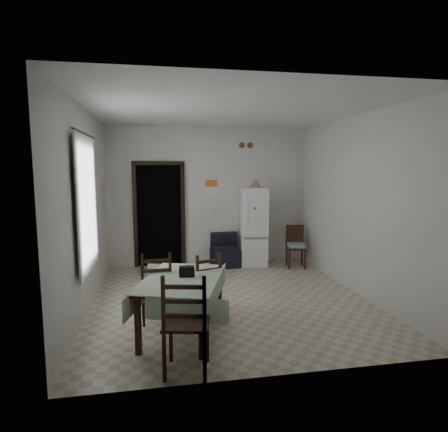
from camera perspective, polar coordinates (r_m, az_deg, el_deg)
ground at (r=6.05m, az=0.87°, el=-12.44°), size 4.50×4.50×0.00m
ceiling at (r=5.75m, az=0.93°, el=15.87°), size 4.20×4.50×0.02m
wall_back at (r=7.93m, az=-2.27°, el=3.04°), size 4.20×0.02×2.90m
wall_front at (r=3.56m, az=7.97°, el=-2.42°), size 4.20×0.02×2.90m
wall_left at (r=5.70m, az=-20.29°, el=0.87°), size 0.02×4.50×2.90m
wall_right at (r=6.46m, az=19.49°, el=1.63°), size 0.02×4.50×2.90m
doorway at (r=8.09m, az=-9.84°, el=0.25°), size 1.06×0.52×2.22m
window_recess at (r=5.50m, az=-21.21°, el=1.66°), size 0.10×1.20×1.60m
curtain at (r=5.48m, az=-20.08°, el=1.69°), size 0.02×1.45×1.85m
curtain_rod at (r=5.48m, az=-20.42°, el=11.63°), size 0.02×1.60×0.02m
calendar at (r=7.92m, az=-1.91°, el=4.26°), size 0.28×0.02×0.40m
calendar_image at (r=7.90m, az=-1.90°, el=4.99°), size 0.24×0.01×0.14m
light_switch at (r=7.98m, az=-1.18°, el=0.54°), size 0.08×0.02×0.12m
vent_left at (r=8.03m, az=2.74°, el=10.73°), size 0.12×0.03×0.12m
vent_right at (r=8.08m, az=4.01°, el=10.70°), size 0.12×0.03×0.12m
emergency_light at (r=8.18m, az=7.30°, el=10.83°), size 0.25×0.07×0.09m
fridge at (r=7.87m, az=4.45°, el=-1.64°), size 0.60×0.60×1.64m
tan_cone at (r=7.81m, az=4.86°, el=5.04°), size 0.24×0.24×0.19m
navy_seat at (r=7.83m, az=0.22°, el=-5.21°), size 0.60×0.58×0.69m
corner_chair at (r=7.88m, az=10.92°, el=-4.62°), size 0.43×0.43×0.86m
dining_table at (r=4.78m, az=-6.36°, el=-13.44°), size 1.27×1.58×0.71m
black_bag at (r=4.72m, az=-5.70°, el=-8.39°), size 0.20×0.13×0.12m
dining_chair_far_left at (r=5.19m, az=-10.32°, el=-10.36°), size 0.44×0.44×0.96m
dining_chair_far_right at (r=5.23m, az=-3.10°, el=-10.35°), size 0.49×0.49×0.92m
dining_chair_near_head at (r=3.89m, az=-5.72°, el=-15.71°), size 0.53×0.53×1.06m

